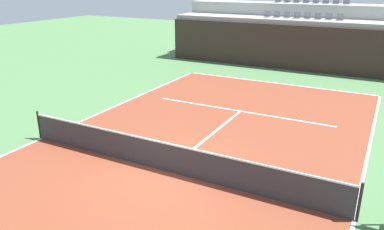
# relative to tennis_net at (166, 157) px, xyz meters

# --- Properties ---
(ground_plane) EXTENTS (80.00, 80.00, 0.00)m
(ground_plane) POSITION_rel_tennis_net_xyz_m (0.00, 0.00, -0.51)
(ground_plane) COLOR #477042
(court_surface) EXTENTS (11.00, 24.00, 0.01)m
(court_surface) POSITION_rel_tennis_net_xyz_m (0.00, 0.00, -0.50)
(court_surface) COLOR brown
(court_surface) RESTS_ON ground_plane
(baseline_far) EXTENTS (11.00, 0.10, 0.00)m
(baseline_far) POSITION_rel_tennis_net_xyz_m (0.00, 11.95, -0.50)
(baseline_far) COLOR white
(baseline_far) RESTS_ON court_surface
(sideline_left) EXTENTS (0.10, 24.00, 0.00)m
(sideline_left) POSITION_rel_tennis_net_xyz_m (-5.45, 0.00, -0.50)
(sideline_left) COLOR white
(sideline_left) RESTS_ON court_surface
(sideline_right) EXTENTS (0.10, 24.00, 0.00)m
(sideline_right) POSITION_rel_tennis_net_xyz_m (5.45, 0.00, -0.50)
(sideline_right) COLOR white
(sideline_right) RESTS_ON court_surface
(service_line_far) EXTENTS (8.26, 0.10, 0.00)m
(service_line_far) POSITION_rel_tennis_net_xyz_m (0.00, 6.40, -0.50)
(service_line_far) COLOR white
(service_line_far) RESTS_ON court_surface
(centre_service_line) EXTENTS (0.10, 6.40, 0.00)m
(centre_service_line) POSITION_rel_tennis_net_xyz_m (0.00, 3.20, -0.50)
(centre_service_line) COLOR white
(centre_service_line) RESTS_ON court_surface
(back_wall) EXTENTS (17.67, 0.30, 2.88)m
(back_wall) POSITION_rel_tennis_net_xyz_m (0.00, 15.82, 0.93)
(back_wall) COLOR #33231E
(back_wall) RESTS_ON ground_plane
(stands_tier_lower) EXTENTS (17.67, 2.40, 3.16)m
(stands_tier_lower) POSITION_rel_tennis_net_xyz_m (0.00, 17.17, 1.07)
(stands_tier_lower) COLOR #9E9E99
(stands_tier_lower) RESTS_ON ground_plane
(stands_tier_upper) EXTENTS (17.67, 2.40, 4.02)m
(stands_tier_upper) POSITION_rel_tennis_net_xyz_m (0.00, 19.57, 1.50)
(stands_tier_upper) COLOR #9E9E99
(stands_tier_upper) RESTS_ON ground_plane
(seating_row_lower) EXTENTS (5.20, 0.44, 0.44)m
(seating_row_lower) POSITION_rel_tennis_net_xyz_m (0.00, 17.27, 2.77)
(seating_row_lower) COLOR slate
(seating_row_lower) RESTS_ON stands_tier_lower
(seating_row_upper) EXTENTS (5.20, 0.44, 0.44)m
(seating_row_upper) POSITION_rel_tennis_net_xyz_m (0.00, 19.67, 3.64)
(seating_row_upper) COLOR slate
(seating_row_upper) RESTS_ON stands_tier_upper
(tennis_net) EXTENTS (11.08, 0.08, 1.07)m
(tennis_net) POSITION_rel_tennis_net_xyz_m (0.00, 0.00, 0.00)
(tennis_net) COLOR black
(tennis_net) RESTS_ON court_surface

